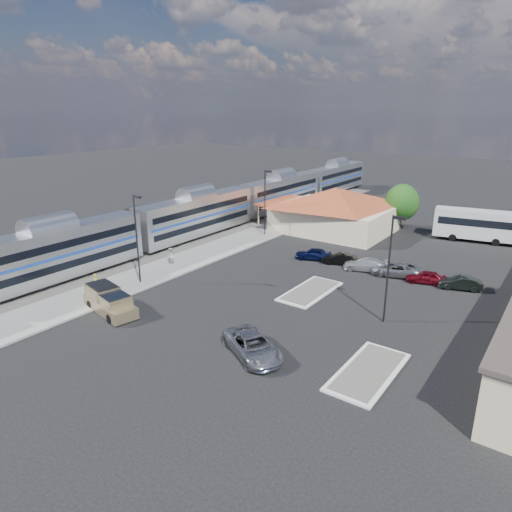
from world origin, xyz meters
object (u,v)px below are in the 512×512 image
Objects in this scene: pickup_truck at (110,302)px; coach_bus at (487,225)px; station_depot at (334,209)px; suv at (253,346)px.

pickup_truck is 47.72m from coach_bus.
station_depot reaches higher than coach_bus.
pickup_truck is at bearing -95.14° from station_depot.
coach_bus is (22.00, 42.32, 1.38)m from pickup_truck.
station_depot is at bearing 98.29° from coach_bus.
pickup_truck is 14.29m from suv.
coach_bus reaches higher than suv.
suv is 0.44× the size of coach_bus.
suv is 41.78m from coach_bus.
pickup_truck is 1.11× the size of suv.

